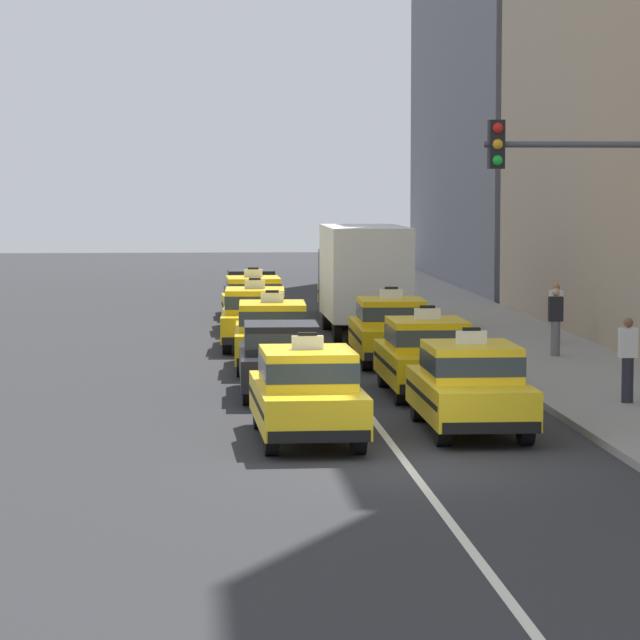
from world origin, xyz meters
TOP-DOWN VIEW (x-y plane):
  - ground_plane at (0.00, 0.00)m, footprint 160.00×160.00m
  - lane_stripe_left_right at (0.00, 20.00)m, footprint 0.14×80.00m
  - sidewalk_curb at (5.60, 15.00)m, footprint 4.00×90.00m
  - taxi_left_nearest at (-1.46, 2.85)m, footprint 1.91×4.60m
  - sedan_left_second at (-1.60, 9.10)m, footprint 1.85×4.33m
  - taxi_left_third at (-1.54, 14.15)m, footprint 1.96×4.62m
  - taxi_left_fourth at (-1.77, 19.33)m, footprint 2.00×4.63m
  - taxi_left_fifth at (-1.62, 24.77)m, footprint 1.88×4.58m
  - sedan_left_sixth at (-1.49, 30.33)m, footprint 1.78×4.31m
  - taxi_right_nearest at (1.59, 3.61)m, footprint 1.84×4.57m
  - taxi_right_second at (1.54, 8.98)m, footprint 1.82×4.56m
  - taxi_right_third at (1.51, 15.23)m, footprint 1.90×4.59m
  - box_truck_right_fourth at (1.61, 23.41)m, footprint 2.30×6.96m
  - taxi_right_fifth at (1.76, 30.25)m, footprint 1.99×4.63m
  - pedestrian_near_crosswalk at (6.49, 18.68)m, footprint 0.36×0.24m
  - pedestrian_mid_block at (5.77, 15.45)m, footprint 0.36×0.24m
  - pedestrian_by_storefront at (5.28, 6.42)m, footprint 0.36×0.24m
  - traffic_light_pole at (2.89, -0.73)m, footprint 2.87×0.33m

SIDE VIEW (x-z plane):
  - ground_plane at x=0.00m, z-range 0.00..0.00m
  - lane_stripe_left_right at x=0.00m, z-range 0.00..0.01m
  - sidewalk_curb at x=5.60m, z-range 0.00..0.15m
  - sedan_left_second at x=-1.60m, z-range 0.06..1.64m
  - sedan_left_sixth at x=-1.49m, z-range 0.06..1.64m
  - taxi_left_nearest at x=-1.46m, z-range -0.10..1.86m
  - taxi_left_third at x=-1.54m, z-range -0.10..1.86m
  - taxi_left_fourth at x=-1.77m, z-range -0.10..1.86m
  - taxi_left_fifth at x=-1.62m, z-range -0.10..1.86m
  - taxi_right_nearest at x=1.59m, z-range -0.10..1.86m
  - taxi_right_second at x=1.54m, z-range -0.10..1.86m
  - taxi_right_third at x=1.51m, z-range -0.10..1.86m
  - taxi_right_fifth at x=1.76m, z-range -0.10..1.86m
  - pedestrian_near_crosswalk at x=6.49m, z-range 0.16..1.82m
  - pedestrian_by_storefront at x=5.28m, z-range 0.16..1.89m
  - pedestrian_mid_block at x=5.77m, z-range 0.16..1.89m
  - box_truck_right_fourth at x=1.61m, z-range 0.14..3.41m
  - traffic_light_pole at x=2.89m, z-range 1.03..6.61m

